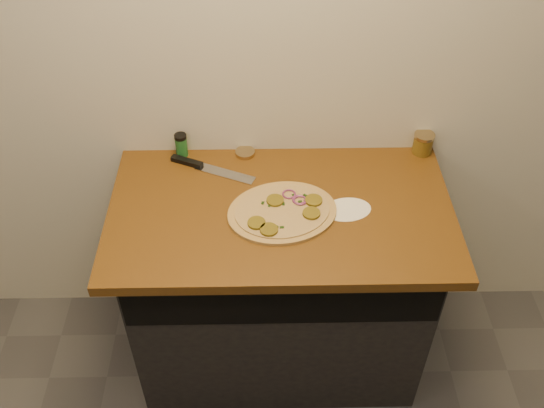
{
  "coord_description": "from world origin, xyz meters",
  "views": [
    {
      "loc": [
        -0.06,
        -0.11,
        2.34
      ],
      "look_at": [
        -0.03,
        1.38,
        0.95
      ],
      "focal_mm": 40.0,
      "sensor_mm": 36.0,
      "label": 1
    }
  ],
  "objects_px": {
    "pizza": "(283,211)",
    "spice_shaker": "(181,145)",
    "chefs_knife": "(205,167)",
    "salsa_jar": "(423,143)"
  },
  "relations": [
    {
      "from": "pizza",
      "to": "salsa_jar",
      "type": "relative_size",
      "value": 5.31
    },
    {
      "from": "pizza",
      "to": "spice_shaker",
      "type": "distance_m",
      "value": 0.5
    },
    {
      "from": "salsa_jar",
      "to": "spice_shaker",
      "type": "xyz_separation_m",
      "value": [
        -0.92,
        0.0,
        0.0
      ]
    },
    {
      "from": "pizza",
      "to": "spice_shaker",
      "type": "height_order",
      "value": "spice_shaker"
    },
    {
      "from": "chefs_knife",
      "to": "salsa_jar",
      "type": "xyz_separation_m",
      "value": [
        0.83,
        0.08,
        0.04
      ]
    },
    {
      "from": "salsa_jar",
      "to": "spice_shaker",
      "type": "distance_m",
      "value": 0.92
    },
    {
      "from": "chefs_knife",
      "to": "spice_shaker",
      "type": "relative_size",
      "value": 3.47
    },
    {
      "from": "chefs_knife",
      "to": "pizza",
      "type": "bearing_deg",
      "value": -41.07
    },
    {
      "from": "salsa_jar",
      "to": "pizza",
      "type": "bearing_deg",
      "value": -148.7
    },
    {
      "from": "chefs_knife",
      "to": "spice_shaker",
      "type": "height_order",
      "value": "spice_shaker"
    }
  ]
}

